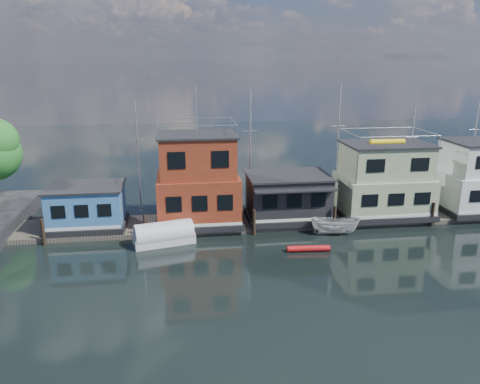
{
  "coord_description": "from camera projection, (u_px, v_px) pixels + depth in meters",
  "views": [
    {
      "loc": [
        -10.04,
        -27.33,
        14.5
      ],
      "look_at": [
        -4.82,
        12.0,
        3.0
      ],
      "focal_mm": 35.0,
      "sensor_mm": 36.0,
      "label": 1
    }
  ],
  "objects": [
    {
      "name": "houseboat_red",
      "position": [
        198.0,
        181.0,
        40.54
      ],
      "size": [
        7.4,
        5.9,
        11.86
      ],
      "color": "black",
      "rests_on": "dock"
    },
    {
      "name": "pilings",
      "position": [
        297.0,
        221.0,
        39.74
      ],
      "size": [
        42.28,
        0.28,
        2.2
      ],
      "color": "#2D2116",
      "rests_on": "ground"
    },
    {
      "name": "red_kayak",
      "position": [
        308.0,
        249.0,
        36.12
      ],
      "size": [
        3.35,
        0.73,
        0.49
      ],
      "primitive_type": "cylinder",
      "rotation": [
        0.0,
        1.57,
        -0.07
      ],
      "color": "red",
      "rests_on": "ground"
    },
    {
      "name": "houseboat_green",
      "position": [
        384.0,
        181.0,
        42.84
      ],
      "size": [
        8.4,
        5.9,
        7.03
      ],
      "color": "black",
      "rests_on": "dock"
    },
    {
      "name": "motorboat",
      "position": [
        335.0,
        226.0,
        39.44
      ],
      "size": [
        4.31,
        2.52,
        1.57
      ],
      "primitive_type": "imported",
      "rotation": [
        0.0,
        0.0,
        1.31
      ],
      "color": "silver",
      "rests_on": "ground"
    },
    {
      "name": "houseboat_blue",
      "position": [
        87.0,
        207.0,
        39.86
      ],
      "size": [
        6.4,
        4.9,
        3.66
      ],
      "color": "black",
      "rests_on": "dock"
    },
    {
      "name": "dock",
      "position": [
        292.0,
        219.0,
        42.7
      ],
      "size": [
        48.0,
        5.0,
        0.4
      ],
      "primitive_type": "cube",
      "color": "#595147",
      "rests_on": "ground"
    },
    {
      "name": "ground",
      "position": [
        335.0,
        282.0,
        31.33
      ],
      "size": [
        160.0,
        160.0,
        0.0
      ],
      "primitive_type": "plane",
      "color": "black",
      "rests_on": "ground"
    },
    {
      "name": "houseboat_dark",
      "position": [
        288.0,
        197.0,
        42.0
      ],
      "size": [
        7.4,
        6.1,
        4.06
      ],
      "color": "black",
      "rests_on": "dock"
    },
    {
      "name": "tarp_runabout",
      "position": [
        164.0,
        235.0,
        37.54
      ],
      "size": [
        5.12,
        2.97,
        1.95
      ],
      "rotation": [
        0.0,
        0.0,
        0.24
      ],
      "color": "beige",
      "rests_on": "ground"
    },
    {
      "name": "background_masts",
      "position": [
        325.0,
        148.0,
        47.52
      ],
      "size": [
        36.4,
        0.16,
        12.0
      ],
      "color": "silver",
      "rests_on": "ground"
    }
  ]
}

